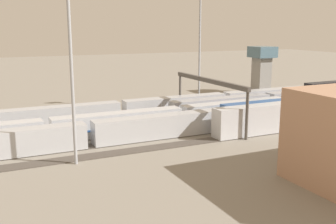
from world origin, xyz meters
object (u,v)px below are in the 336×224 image
Objects in this scene: light_mast_1 at (69,29)px; control_tower at (262,66)px; train_on_track_1 at (301,98)px; train_on_track_3 at (151,127)px; light_mast_0 at (200,29)px; train_on_track_2 at (171,118)px; train_on_track_0 at (170,106)px; train_on_track_4 at (322,112)px; signal_gantry at (209,86)px.

light_mast_1 is 71.77m from control_tower.
train_on_track_3 is at bearing 13.37° from train_on_track_1.
train_on_track_3 is at bearing 43.52° from light_mast_0.
train_on_track_2 and train_on_track_0 have the same top height.
train_on_track_0 is 8.80× the size of control_tower.
train_on_track_3 is (33.05, -5.00, -0.51)m from train_on_track_4.
train_on_track_0 is (-10.54, -15.00, -0.04)m from train_on_track_3.
train_on_track_4 is at bearing 59.00° from train_on_track_1.
light_mast_0 is 0.98× the size of light_mast_1.
train_on_track_0 is (-4.61, -10.00, 0.02)m from train_on_track_2.
train_on_track_4 is at bearing 152.27° from signal_gantry.
light_mast_0 is at bearing -20.94° from train_on_track_1.
train_on_track_4 is 17.51m from train_on_track_1.
train_on_track_3 is at bearing 40.15° from train_on_track_2.
control_tower reaches higher than train_on_track_4.
train_on_track_2 is at bearing 0.00° from signal_gantry.
train_on_track_0 is at bearing -41.62° from train_on_track_4.
light_mast_0 is at bearing -158.31° from train_on_track_0.
train_on_track_3 is at bearing -8.60° from train_on_track_4.
light_mast_1 is 32.59m from signal_gantry.
train_on_track_4 is 49.82m from light_mast_1.
train_on_track_0 is at bearing -70.73° from signal_gantry.
control_tower is (-60.39, -37.36, -10.45)m from light_mast_1.
train_on_track_3 is at bearing 54.92° from train_on_track_0.
signal_gantry is at bearing 10.11° from train_on_track_1.
signal_gantry is 40.80m from control_tower.
train_on_track_1 is 21.33m from control_tower.
light_mast_0 is 42.54m from light_mast_1.
light_mast_1 reaches higher than train_on_track_3.
light_mast_0 is at bearing -136.48° from train_on_track_3.
signal_gantry is at bearing -156.72° from light_mast_1.
train_on_track_2 is 2.09× the size of train_on_track_1.
light_mast_0 is at bearing -112.22° from signal_gantry.
signal_gantry is (5.55, 13.60, -10.36)m from light_mast_0.
light_mast_1 is 1.14× the size of signal_gantry.
train_on_track_3 is 2.66× the size of signal_gantry.
light_mast_1 is (20.18, 12.17, 16.04)m from train_on_track_2.
train_on_track_3 is 22.58m from light_mast_1.
train_on_track_4 is at bearing -177.37° from light_mast_1.
train_on_track_4 is 0.71× the size of train_on_track_1.
train_on_track_4 is 0.34× the size of train_on_track_2.
signal_gantry is (-28.29, -12.17, -10.67)m from light_mast_1.
light_mast_0 reaches higher than train_on_track_1.
train_on_track_3 is 1.00× the size of train_on_track_1.
train_on_track_0 is (22.51, -20.00, -0.54)m from train_on_track_4.
train_on_track_3 and train_on_track_1 have the same top height.
control_tower reaches higher than train_on_track_2.
signal_gantry is (-14.03, -5.00, 5.31)m from train_on_track_3.
train_on_track_2 is 1.21× the size of train_on_track_0.
light_mast_1 reaches higher than train_on_track_4.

